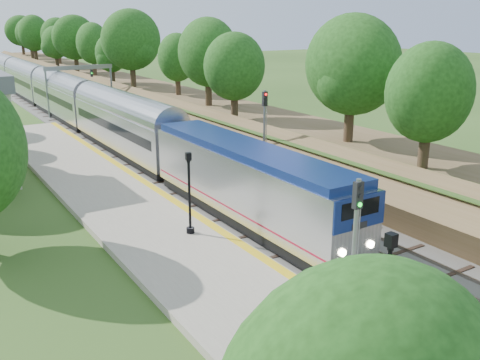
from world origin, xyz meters
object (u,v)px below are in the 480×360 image
signal_gantry (79,77)px  signal_platform (355,238)px  lamppost_mid (385,311)px  lamppost_far (190,198)px  signal_farside (264,125)px  train (28,84)px

signal_gantry → signal_platform: size_ratio=1.43×
signal_gantry → lamppost_mid: 56.89m
signal_gantry → lamppost_mid: size_ratio=1.71×
signal_platform → lamppost_far: bearing=95.0°
signal_platform → signal_farside: bearing=64.5°
lamppost_mid → signal_platform: size_ratio=0.84×
lamppost_far → signal_platform: (1.00, -11.49, 1.58)m
train → signal_farside: bearing=-83.4°
lamppost_mid → signal_farside: 23.91m
lamppost_mid → train: bearing=87.0°
signal_platform → signal_farside: signal_farside is taller
signal_farside → signal_platform: bearing=-115.5°
signal_gantry → train: (-2.47, 19.09, -2.53)m
lamppost_mid → signal_farside: (10.10, 21.62, 1.57)m
signal_gantry → signal_farside: 35.08m
lamppost_far → signal_farside: size_ratio=0.69×
signal_gantry → lamppost_far: (-6.37, -42.44, -2.41)m
signal_gantry → lamppost_far: signal_gantry is taller
signal_gantry → signal_farside: (3.73, -34.87, -0.68)m
lamppost_far → signal_farside: bearing=36.9°
signal_gantry → lamppost_far: bearing=-98.5°
train → signal_gantry: bearing=-82.6°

